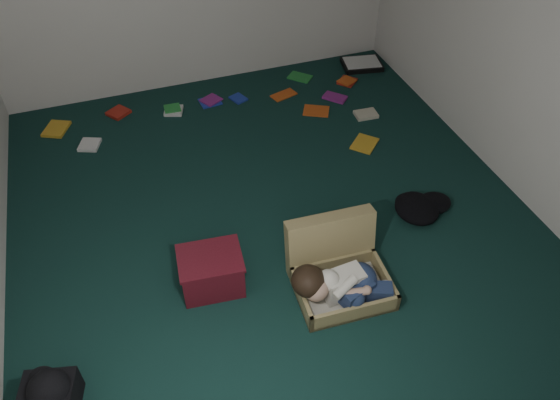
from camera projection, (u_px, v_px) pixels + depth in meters
floor at (274, 220)px, 4.32m from camera, size 4.50×4.50×0.00m
wall_front at (481, 392)px, 1.88m from camera, size 4.50×0.00×4.50m
wall_right at (536, 27)px, 3.91m from camera, size 0.00×4.50×4.50m
suitcase at (338, 268)px, 3.78m from camera, size 0.67×0.65×0.47m
person at (340, 284)px, 3.63m from camera, size 0.68×0.36×0.29m
maroon_bin at (211, 271)px, 3.75m from camera, size 0.47×0.38×0.30m
backpack at (51, 393)px, 3.14m from camera, size 0.44×0.38×0.23m
clothing_pile at (432, 204)px, 4.35m from camera, size 0.54×0.48×0.15m
paper_tray at (362, 64)px, 6.05m from camera, size 0.47×0.39×0.06m
book_scatter at (248, 108)px, 5.45m from camera, size 3.21×1.51×0.02m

